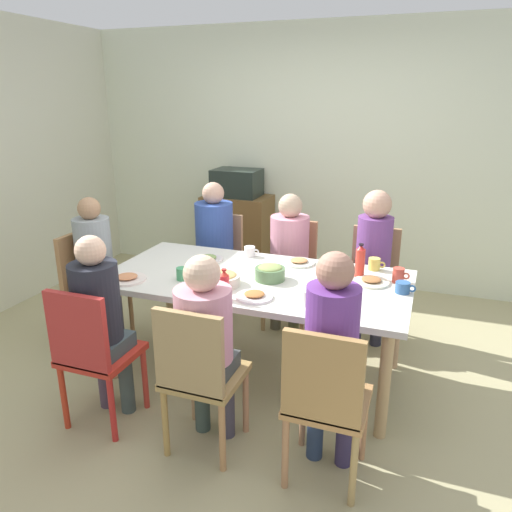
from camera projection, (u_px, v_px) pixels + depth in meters
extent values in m
plane|color=tan|center=(256.00, 371.00, 3.54)|extent=(6.17, 6.17, 0.00)
cube|color=silver|center=(326.00, 158.00, 5.00)|extent=(5.38, 0.12, 2.60)
cube|color=silver|center=(256.00, 280.00, 3.32)|extent=(2.05, 1.02, 0.04)
cylinder|color=tan|center=(110.00, 333.00, 3.37)|extent=(0.07, 0.07, 0.70)
cylinder|color=tan|center=(384.00, 384.00, 2.77)|extent=(0.07, 0.07, 0.70)
cylinder|color=tan|center=(170.00, 290.00, 4.10)|extent=(0.07, 0.07, 0.70)
cylinder|color=tan|center=(396.00, 324.00, 3.50)|extent=(0.07, 0.07, 0.70)
cube|color=tan|center=(98.00, 291.00, 3.84)|extent=(0.40, 0.40, 0.04)
cylinder|color=#A8775A|center=(97.00, 306.00, 4.12)|extent=(0.04, 0.04, 0.43)
cylinder|color=#A58049|center=(69.00, 323.00, 3.81)|extent=(0.04, 0.04, 0.43)
cylinder|color=#A67D4F|center=(131.00, 312.00, 4.01)|extent=(0.04, 0.04, 0.43)
cylinder|color=#A37A56|center=(106.00, 330.00, 3.70)|extent=(0.04, 0.04, 0.43)
cube|color=#A87749|center=(76.00, 261.00, 3.82)|extent=(0.04, 0.38, 0.45)
cylinder|color=#3C3A44|center=(117.00, 314.00, 3.94)|extent=(0.09, 0.09, 0.45)
cylinder|color=#46473F|center=(105.00, 322.00, 3.80)|extent=(0.09, 0.09, 0.45)
cube|color=#3C3739|center=(97.00, 284.00, 3.82)|extent=(0.30, 0.30, 0.10)
cylinder|color=#919CA0|center=(93.00, 249.00, 3.73)|extent=(0.27, 0.27, 0.48)
sphere|color=tan|center=(89.00, 208.00, 3.63)|extent=(0.17, 0.17, 0.17)
cube|color=#A8864B|center=(206.00, 376.00, 2.68)|extent=(0.40, 0.40, 0.04)
cylinder|color=#AD8748|center=(165.00, 422.00, 2.66)|extent=(0.04, 0.04, 0.43)
cylinder|color=#B27F50|center=(222.00, 436.00, 2.55)|extent=(0.04, 0.04, 0.43)
cylinder|color=tan|center=(194.00, 389.00, 2.96)|extent=(0.04, 0.04, 0.43)
cylinder|color=#B37A57|center=(246.00, 400.00, 2.85)|extent=(0.04, 0.04, 0.43)
cube|color=tan|center=(189.00, 354.00, 2.45)|extent=(0.38, 0.04, 0.45)
cylinder|color=#364640|center=(202.00, 396.00, 2.87)|extent=(0.09, 0.09, 0.45)
cylinder|color=#3D3949|center=(227.00, 402.00, 2.81)|extent=(0.09, 0.09, 0.45)
cube|color=#3C4442|center=(205.00, 366.00, 2.67)|extent=(0.30, 0.30, 0.10)
cylinder|color=pink|center=(204.00, 325.00, 2.59)|extent=(0.31, 0.31, 0.41)
sphere|color=beige|center=(202.00, 273.00, 2.49)|extent=(0.20, 0.20, 0.20)
cube|color=red|center=(102.00, 354.00, 2.91)|extent=(0.40, 0.40, 0.04)
cylinder|color=red|center=(64.00, 397.00, 2.88)|extent=(0.04, 0.04, 0.43)
cylinder|color=red|center=(112.00, 409.00, 2.77)|extent=(0.04, 0.04, 0.43)
cylinder|color=#AF3726|center=(100.00, 368.00, 3.18)|extent=(0.04, 0.04, 0.43)
cylinder|color=#B63329|center=(145.00, 378.00, 3.07)|extent=(0.04, 0.04, 0.43)
cube|color=#B42C29|center=(77.00, 332.00, 2.67)|extent=(0.38, 0.04, 0.45)
cylinder|color=#473849|center=(105.00, 375.00, 3.09)|extent=(0.09, 0.09, 0.45)
cylinder|color=#394746|center=(126.00, 380.00, 3.04)|extent=(0.09, 0.09, 0.45)
cube|color=#39484B|center=(101.00, 345.00, 2.89)|extent=(0.30, 0.30, 0.10)
cylinder|color=#21232E|center=(96.00, 302.00, 2.80)|extent=(0.28, 0.28, 0.46)
sphere|color=beige|center=(90.00, 251.00, 2.70)|extent=(0.17, 0.17, 0.17)
cube|color=#B37F4A|center=(328.00, 401.00, 2.46)|extent=(0.40, 0.40, 0.04)
cylinder|color=#AB7752|center=(285.00, 452.00, 2.44)|extent=(0.04, 0.04, 0.43)
cylinder|color=#A68853|center=(354.00, 469.00, 2.32)|extent=(0.04, 0.04, 0.43)
cylinder|color=#A57554|center=(303.00, 412.00, 2.74)|extent=(0.04, 0.04, 0.43)
cylinder|color=#B17A51|center=(364.00, 426.00, 2.63)|extent=(0.04, 0.04, 0.43)
cube|color=#A87E48|center=(322.00, 380.00, 2.23)|extent=(0.38, 0.04, 0.45)
cylinder|color=navy|center=(316.00, 422.00, 2.64)|extent=(0.09, 0.09, 0.45)
cylinder|color=#31294C|center=(345.00, 428.00, 2.59)|extent=(0.09, 0.09, 0.45)
cube|color=#263852|center=(329.00, 391.00, 2.44)|extent=(0.30, 0.30, 0.10)
cylinder|color=#683590|center=(332.00, 336.00, 2.35)|extent=(0.26, 0.26, 0.51)
sphere|color=#AE7963|center=(335.00, 271.00, 2.24)|extent=(0.18, 0.18, 0.18)
cube|color=#B27655|center=(215.00, 268.00, 4.35)|extent=(0.40, 0.40, 0.04)
cylinder|color=#AE8153|center=(240.00, 287.00, 4.52)|extent=(0.04, 0.04, 0.43)
cylinder|color=#A5825A|center=(207.00, 283.00, 4.63)|extent=(0.04, 0.04, 0.43)
cylinder|color=tan|center=(226.00, 301.00, 4.22)|extent=(0.04, 0.04, 0.43)
cylinder|color=tan|center=(190.00, 296.00, 4.33)|extent=(0.04, 0.04, 0.43)
cube|color=#A97C5A|center=(223.00, 238.00, 4.44)|extent=(0.38, 0.04, 0.45)
cylinder|color=navy|center=(219.00, 296.00, 4.30)|extent=(0.09, 0.09, 0.45)
cylinder|color=#283A52|center=(203.00, 293.00, 4.36)|extent=(0.09, 0.09, 0.45)
cube|color=#2F3255|center=(215.00, 262.00, 4.33)|extent=(0.30, 0.30, 0.10)
cylinder|color=#314EA2|center=(214.00, 230.00, 4.24)|extent=(0.33, 0.33, 0.48)
sphere|color=tan|center=(213.00, 193.00, 4.14)|extent=(0.19, 0.19, 0.19)
cube|color=tan|center=(289.00, 278.00, 4.13)|extent=(0.40, 0.40, 0.04)
cylinder|color=tan|center=(312.00, 297.00, 4.30)|extent=(0.04, 0.04, 0.43)
cylinder|color=#B58349|center=(275.00, 292.00, 4.41)|extent=(0.04, 0.04, 0.43)
cylinder|color=#AE7B51|center=(302.00, 313.00, 3.99)|extent=(0.04, 0.04, 0.43)
cylinder|color=#A68352|center=(263.00, 307.00, 4.10)|extent=(0.04, 0.04, 0.43)
cube|color=#B07652|center=(295.00, 245.00, 4.22)|extent=(0.38, 0.04, 0.45)
cylinder|color=#525536|center=(294.00, 307.00, 4.08)|extent=(0.09, 0.09, 0.45)
cylinder|color=brown|center=(276.00, 304.00, 4.13)|extent=(0.09, 0.09, 0.45)
cube|color=brown|center=(289.00, 271.00, 4.11)|extent=(0.30, 0.30, 0.10)
cylinder|color=pink|center=(290.00, 241.00, 4.03)|extent=(0.32, 0.32, 0.42)
sphere|color=tan|center=(290.00, 206.00, 3.93)|extent=(0.20, 0.20, 0.20)
cube|color=#A57E4D|center=(371.00, 288.00, 3.91)|extent=(0.40, 0.40, 0.04)
cylinder|color=#A47958|center=(392.00, 308.00, 4.07)|extent=(0.04, 0.04, 0.43)
cylinder|color=#A67A53|center=(351.00, 303.00, 4.18)|extent=(0.04, 0.04, 0.43)
cylinder|color=tan|center=(388.00, 326.00, 3.77)|extent=(0.04, 0.04, 0.43)
cylinder|color=#B07F54|center=(344.00, 319.00, 3.88)|extent=(0.04, 0.04, 0.43)
cube|color=tan|center=(376.00, 254.00, 3.99)|extent=(0.38, 0.04, 0.45)
cylinder|color=#2C2E43|center=(377.00, 319.00, 3.86)|extent=(0.09, 0.09, 0.45)
cylinder|color=#302C53|center=(357.00, 316.00, 3.91)|extent=(0.09, 0.09, 0.45)
cube|color=navy|center=(371.00, 281.00, 3.89)|extent=(0.30, 0.30, 0.10)
cylinder|color=#6F3E89|center=(374.00, 247.00, 3.80)|extent=(0.27, 0.27, 0.48)
sphere|color=tan|center=(377.00, 204.00, 3.69)|extent=(0.22, 0.22, 0.22)
cylinder|color=silver|center=(299.00, 263.00, 3.57)|extent=(0.23, 0.23, 0.01)
ellipsoid|color=tan|center=(299.00, 260.00, 3.57)|extent=(0.13, 0.13, 0.02)
cylinder|color=silver|center=(127.00, 279.00, 3.25)|extent=(0.26, 0.26, 0.01)
ellipsoid|color=#C97C50|center=(127.00, 276.00, 3.25)|extent=(0.14, 0.14, 0.02)
cylinder|color=silver|center=(209.00, 259.00, 3.64)|extent=(0.22, 0.22, 0.01)
ellipsoid|color=#7A9652|center=(208.00, 257.00, 3.64)|extent=(0.12, 0.12, 0.02)
cylinder|color=white|center=(337.00, 301.00, 2.91)|extent=(0.26, 0.26, 0.01)
ellipsoid|color=tan|center=(337.00, 298.00, 2.90)|extent=(0.14, 0.14, 0.02)
cylinder|color=silver|center=(371.00, 282.00, 3.20)|extent=(0.23, 0.23, 0.01)
ellipsoid|color=#A2673B|center=(371.00, 279.00, 3.20)|extent=(0.13, 0.13, 0.02)
cylinder|color=white|center=(254.00, 297.00, 2.97)|extent=(0.23, 0.23, 0.01)
ellipsoid|color=#AC6B36|center=(254.00, 294.00, 2.96)|extent=(0.13, 0.13, 0.02)
cylinder|color=#55784C|center=(270.00, 274.00, 3.25)|extent=(0.20, 0.20, 0.08)
ellipsoid|color=#879D55|center=(270.00, 268.00, 3.24)|extent=(0.16, 0.16, 0.04)
cylinder|color=beige|center=(221.00, 280.00, 3.17)|extent=(0.25, 0.25, 0.07)
ellipsoid|color=tan|center=(221.00, 275.00, 3.15)|extent=(0.20, 0.20, 0.04)
cylinder|color=#40955F|center=(182.00, 274.00, 3.25)|extent=(0.08, 0.08, 0.08)
torus|color=#3D945A|center=(189.00, 275.00, 3.24)|extent=(0.05, 0.01, 0.05)
cylinder|color=white|center=(250.00, 251.00, 3.73)|extent=(0.08, 0.08, 0.08)
torus|color=white|center=(256.00, 252.00, 3.71)|extent=(0.05, 0.01, 0.05)
cylinder|color=white|center=(103.00, 275.00, 3.23)|extent=(0.08, 0.08, 0.08)
torus|color=white|center=(109.00, 276.00, 3.21)|extent=(0.05, 0.01, 0.05)
cylinder|color=#315D97|center=(403.00, 287.00, 3.04)|extent=(0.09, 0.09, 0.07)
torus|color=#3063A4|center=(412.00, 289.00, 3.02)|extent=(0.05, 0.01, 0.05)
cylinder|color=white|center=(308.00, 298.00, 2.85)|extent=(0.08, 0.08, 0.09)
torus|color=white|center=(317.00, 299.00, 2.84)|extent=(0.05, 0.01, 0.05)
cylinder|color=#C24335|center=(398.00, 275.00, 3.21)|extent=(0.08, 0.08, 0.10)
torus|color=#D15640|center=(406.00, 276.00, 3.19)|extent=(0.05, 0.01, 0.05)
cylinder|color=#C24D39|center=(342.00, 265.00, 3.43)|extent=(0.07, 0.07, 0.08)
torus|color=#CD4D38|center=(349.00, 265.00, 3.42)|extent=(0.05, 0.01, 0.05)
cylinder|color=#DDC956|center=(374.00, 264.00, 3.44)|extent=(0.08, 0.08, 0.08)
torus|color=#E8CC56|center=(382.00, 265.00, 3.42)|extent=(0.05, 0.01, 0.05)
cylinder|color=red|center=(360.00, 263.00, 3.29)|extent=(0.06, 0.06, 0.19)
cone|color=red|center=(361.00, 247.00, 3.26)|extent=(0.06, 0.06, 0.03)
cylinder|color=black|center=(361.00, 245.00, 3.25)|extent=(0.03, 0.03, 0.01)
cylinder|color=red|center=(224.00, 287.00, 2.92)|extent=(0.06, 0.06, 0.16)
cone|color=red|center=(224.00, 273.00, 2.90)|extent=(0.05, 0.05, 0.03)
cylinder|color=red|center=(224.00, 270.00, 2.89)|extent=(0.03, 0.03, 0.01)
cube|color=brown|center=(238.00, 237.00, 5.28)|extent=(0.70, 0.44, 0.90)
cube|color=#1F2A24|center=(237.00, 183.00, 5.10)|extent=(0.48, 0.36, 0.28)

